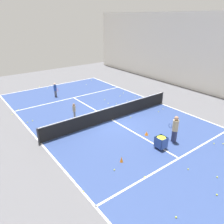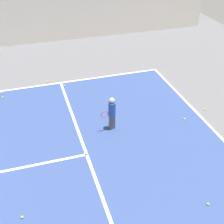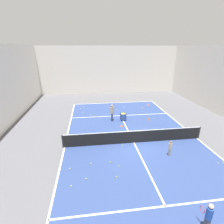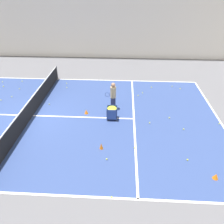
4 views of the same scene
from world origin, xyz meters
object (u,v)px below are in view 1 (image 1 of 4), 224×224
at_px(player_near_baseline, 55,89).
at_px(training_cone_0, 147,133).
at_px(training_cone_1, 122,159).
at_px(child_midcourt, 74,110).
at_px(coach_at_net, 175,127).
at_px(tennis_net, 112,113).
at_px(ball_cart, 161,140).

height_order(player_near_baseline, training_cone_0, player_near_baseline).
distance_m(player_near_baseline, training_cone_1, 11.63).
xyz_separation_m(player_near_baseline, child_midcourt, (0.81, 5.19, -0.11)).
height_order(child_midcourt, training_cone_1, child_midcourt).
bearing_deg(coach_at_net, tennis_net, 21.23).
bearing_deg(training_cone_0, child_midcourt, -64.85).
distance_m(training_cone_0, training_cone_1, 3.29).
xyz_separation_m(ball_cart, training_cone_0, (-0.45, -1.56, -0.40)).
height_order(tennis_net, training_cone_0, tennis_net).
distance_m(tennis_net, child_midcourt, 2.83).
height_order(training_cone_0, training_cone_1, training_cone_1).
bearing_deg(training_cone_1, tennis_net, -121.58).
distance_m(child_midcourt, training_cone_1, 6.38).
xyz_separation_m(tennis_net, coach_at_net, (-1.13, 4.68, 0.44)).
relative_size(ball_cart, training_cone_1, 2.29).
bearing_deg(ball_cart, training_cone_1, -7.87).
bearing_deg(player_near_baseline, ball_cart, 0.02).
relative_size(child_midcourt, ball_cart, 1.49).
bearing_deg(training_cone_0, player_near_baseline, -81.21).
bearing_deg(training_cone_1, player_near_baseline, -97.27).
relative_size(player_near_baseline, coach_at_net, 0.78).
relative_size(child_midcourt, training_cone_1, 3.41).
bearing_deg(ball_cart, tennis_net, -90.48).
relative_size(tennis_net, coach_at_net, 6.42).
bearing_deg(ball_cart, coach_at_net, 179.98).
distance_m(coach_at_net, ball_cart, 1.25).
bearing_deg(tennis_net, child_midcourt, -45.18).
height_order(child_midcourt, ball_cart, child_midcourt).
distance_m(player_near_baseline, coach_at_net, 12.10).
xyz_separation_m(coach_at_net, ball_cart, (1.17, -0.00, -0.45)).
relative_size(tennis_net, training_cone_0, 41.94).
xyz_separation_m(player_near_baseline, training_cone_1, (1.47, 11.52, -0.59)).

